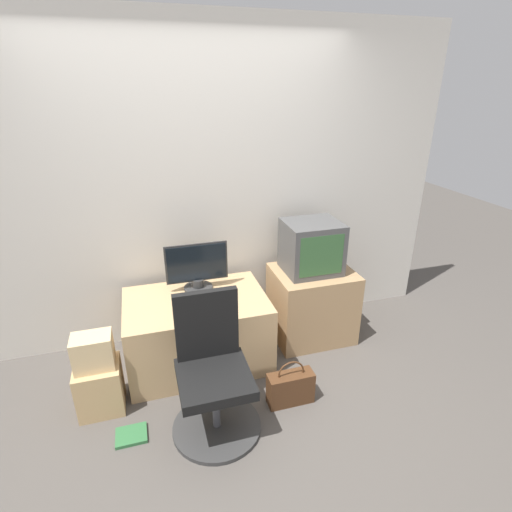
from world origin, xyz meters
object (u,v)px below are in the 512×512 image
(keyboard, at_px, (199,303))
(handbag, at_px, (290,388))
(cardboard_box_lower, at_px, (100,387))
(crt_tv, at_px, (312,247))
(book, at_px, (131,435))
(mouse, at_px, (231,297))
(office_chair, at_px, (213,379))
(main_monitor, at_px, (197,268))

(keyboard, distance_m, handbag, 0.91)
(cardboard_box_lower, bearing_deg, handbag, -14.26)
(crt_tv, bearing_deg, book, -153.96)
(mouse, distance_m, office_chair, 0.72)
(main_monitor, relative_size, keyboard, 1.46)
(mouse, height_order, office_chair, office_chair)
(main_monitor, bearing_deg, office_chair, -93.61)
(cardboard_box_lower, bearing_deg, office_chair, -26.21)
(main_monitor, relative_size, cardboard_box_lower, 1.39)
(mouse, bearing_deg, handbag, -64.54)
(main_monitor, height_order, cardboard_box_lower, main_monitor)
(main_monitor, height_order, crt_tv, crt_tv)
(book, bearing_deg, handbag, 0.02)
(handbag, bearing_deg, mouse, 115.46)
(crt_tv, bearing_deg, cardboard_box_lower, -166.03)
(mouse, height_order, book, mouse)
(office_chair, xyz_separation_m, cardboard_box_lower, (-0.73, 0.36, -0.19))
(mouse, xyz_separation_m, crt_tv, (0.74, 0.16, 0.27))
(main_monitor, bearing_deg, crt_tv, -4.23)
(mouse, bearing_deg, crt_tv, 12.57)
(main_monitor, relative_size, crt_tv, 1.09)
(book, bearing_deg, mouse, 36.09)
(mouse, height_order, handbag, mouse)
(office_chair, bearing_deg, mouse, 66.79)
(main_monitor, xyz_separation_m, handbag, (0.50, -0.83, -0.63))
(keyboard, relative_size, handbag, 0.96)
(main_monitor, distance_m, keyboard, 0.30)
(main_monitor, distance_m, office_chair, 0.95)
(crt_tv, xyz_separation_m, book, (-1.55, -0.76, -0.84))
(office_chair, relative_size, cardboard_box_lower, 2.61)
(cardboard_box_lower, distance_m, book, 0.41)
(mouse, height_order, crt_tv, crt_tv)
(main_monitor, distance_m, mouse, 0.36)
(keyboard, xyz_separation_m, crt_tv, (0.99, 0.17, 0.28))
(keyboard, bearing_deg, handbag, -47.83)
(book, bearing_deg, office_chair, -3.51)
(crt_tv, bearing_deg, mouse, -167.43)
(office_chair, relative_size, handbag, 2.63)
(crt_tv, bearing_deg, handbag, -120.96)
(main_monitor, xyz_separation_m, book, (-0.60, -0.83, -0.74))
(main_monitor, xyz_separation_m, mouse, (0.21, -0.23, -0.17))
(keyboard, relative_size, cardboard_box_lower, 0.95)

